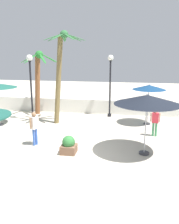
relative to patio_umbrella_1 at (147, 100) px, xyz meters
The scene contains 11 objects.
ground_plane 3.97m from the patio_umbrella_1, 163.65° to the right, with size 56.00×56.00×0.00m, color beige.
boundary_wall 8.03m from the patio_umbrella_1, 112.01° to the left, with size 25.20×0.30×1.08m, color silver.
patio_umbrella_1 is the anchor object (origin of this frame).
patio_umbrella_5 4.94m from the patio_umbrella_1, 85.52° to the left, with size 2.09×2.09×2.64m.
palm_tree_0 9.86m from the patio_umbrella_1, 139.78° to the left, with size 2.86×2.64×4.70m.
palm_tree_1 6.76m from the patio_umbrella_1, 140.99° to the left, with size 2.60×2.61×5.89m.
lamp_post_0 6.86m from the patio_umbrella_1, 108.88° to the left, with size 0.40×0.40×4.40m.
lamp_post_1 8.61m from the patio_umbrella_1, 148.41° to the left, with size 0.42×0.42×4.43m.
guest_0 5.60m from the patio_umbrella_1, behind, with size 0.38×0.50×1.73m.
guest_1 3.15m from the patio_umbrella_1, 75.73° to the left, with size 0.56×0.26×1.56m.
planter 4.12m from the patio_umbrella_1, behind, with size 0.70×0.70×0.85m.
Camera 1 is at (2.24, -9.98, 4.62)m, focal length 39.21 mm.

